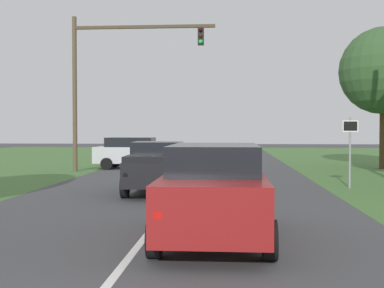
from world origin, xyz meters
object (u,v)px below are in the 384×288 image
Objects in this scene: traffic_light at (109,70)px; crossing_suv_far at (134,152)px; oak_tree_right at (383,71)px; pickup_truck_lead at (158,167)px; keep_moving_sign at (350,143)px; red_suv_near at (214,190)px.

traffic_light is 5.12m from crossing_suv_far.
pickup_truck_lead is at bearing -134.20° from oak_tree_right.
crossing_suv_far is (-10.25, 8.90, -0.81)m from keep_moving_sign.
pickup_truck_lead is at bearing -74.57° from crossing_suv_far.
keep_moving_sign is at bearing -113.02° from oak_tree_right.
red_suv_near is 0.57× the size of traffic_light.
traffic_light is at bearing 114.11° from pickup_truck_lead.
traffic_light is 1.84× the size of crossing_suv_far.
red_suv_near is at bearing -73.33° from pickup_truck_lead.
crossing_suv_far is at bearing 105.43° from pickup_truck_lead.
crossing_suv_far is (0.86, 2.23, -4.53)m from traffic_light.
keep_moving_sign is 11.32m from oak_tree_right.
red_suv_near is 19.12m from crossing_suv_far.
pickup_truck_lead is 0.60× the size of oak_tree_right.
oak_tree_right is at bearing 45.80° from pickup_truck_lead.
traffic_light is (-3.86, 8.63, 4.53)m from pickup_truck_lead.
traffic_light reaches higher than keep_moving_sign.
keep_moving_sign is at bearing 15.05° from pickup_truck_lead.
red_suv_near is 17.83m from traffic_light.
oak_tree_right is 1.80× the size of crossing_suv_far.
red_suv_near is 0.97× the size of pickup_truck_lead.
pickup_truck_lead is 0.59× the size of traffic_light.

